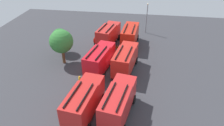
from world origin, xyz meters
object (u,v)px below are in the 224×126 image
fire_truck_3 (84,100)px  lamppost (147,16)px  fire_truck_4 (100,59)px  traffic_cone_0 (117,47)px  fire_truck_0 (118,101)px  fire_truck_5 (109,34)px  tree_1 (60,37)px  fire_truck_1 (125,59)px  fire_truck_2 (130,35)px  firefighter_0 (95,41)px  firefighter_1 (80,81)px  tree_0 (61,41)px

fire_truck_3 → lamppost: size_ratio=1.18×
fire_truck_4 → traffic_cone_0: size_ratio=13.00×
fire_truck_0 → traffic_cone_0: bearing=17.3°
fire_truck_5 → tree_1: tree_1 is taller
fire_truck_3 → lamppost: (25.07, -6.60, 1.57)m
fire_truck_3 → fire_truck_5: bearing=8.6°
fire_truck_1 → lamppost: size_ratio=1.18×
fire_truck_2 → firefighter_0: size_ratio=4.15×
fire_truck_0 → firefighter_1: bearing=61.0°
firefighter_0 → firefighter_1: size_ratio=1.10×
fire_truck_2 → tree_1: (-4.62, 11.64, 0.84)m
fire_truck_3 → tree_1: tree_1 is taller
firefighter_0 → fire_truck_0: bearing=-34.2°
fire_truck_1 → fire_truck_3: bearing=167.4°
fire_truck_0 → fire_truck_3: bearing=105.5°
fire_truck_3 → firefighter_1: (5.04, 2.06, -1.26)m
fire_truck_1 → tree_1: bearing=77.8°
fire_truck_1 → fire_truck_4: bearing=104.4°
fire_truck_4 → tree_0: tree_0 is taller
traffic_cone_0 → fire_truck_0: bearing=-172.2°
tree_1 → fire_truck_1: bearing=-110.4°
fire_truck_4 → fire_truck_5: size_ratio=1.00×
firefighter_0 → firefighter_1: 12.11m
tree_1 → traffic_cone_0: tree_1 is taller
fire_truck_1 → lamppost: 15.80m
fire_truck_0 → tree_0: bearing=54.3°
fire_truck_4 → firefighter_0: 8.42m
fire_truck_0 → lamppost: (24.67, -2.82, 1.57)m
fire_truck_3 → tree_1: size_ratio=1.68×
fire_truck_5 → firefighter_1: bearing=-176.7°
tree_1 → lamppost: size_ratio=0.70×
fire_truck_0 → tree_1: bearing=50.4°
firefighter_1 → tree_0: 7.66m
fire_truck_5 → firefighter_1: 13.45m
fire_truck_5 → lamppost: 9.78m
fire_truck_2 → fire_truck_5: (-0.25, 3.99, 0.00)m
fire_truck_5 → firefighter_1: (-13.28, 1.76, -1.26)m
fire_truck_5 → firefighter_1: fire_truck_5 is taller
fire_truck_4 → tree_1: 9.21m
fire_truck_1 → firefighter_0: size_ratio=4.22×
fire_truck_4 → lamppost: bearing=-12.2°
firefighter_1 → traffic_cone_0: size_ratio=2.78×
fire_truck_2 → traffic_cone_0: size_ratio=12.70×
tree_0 → firefighter_1: bearing=-142.3°
fire_truck_4 → firefighter_0: size_ratio=4.25×
fire_truck_4 → lamppost: 17.28m
fire_truck_2 → tree_1: tree_1 is taller
fire_truck_4 → traffic_cone_0: fire_truck_4 is taller
fire_truck_1 → fire_truck_2: 8.94m
fire_truck_3 → firefighter_0: bearing=16.7°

